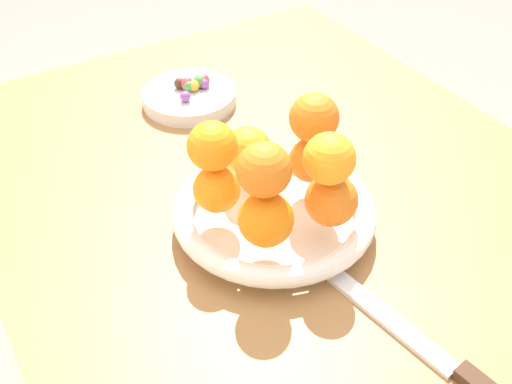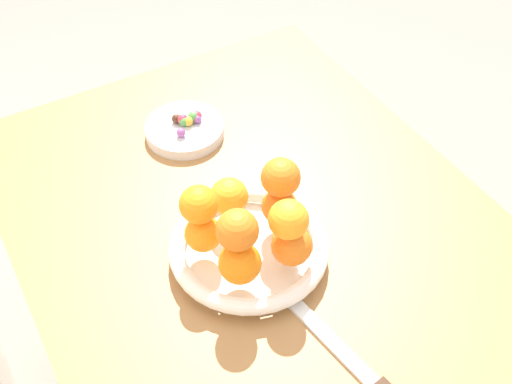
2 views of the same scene
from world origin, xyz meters
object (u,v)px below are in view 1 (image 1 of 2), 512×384
(orange_0, at_px, (331,200))
(knife, at_px, (442,361))
(candy_ball_1, at_px, (204,80))
(fruit_bowl, at_px, (274,213))
(candy_ball_2, at_px, (185,96))
(candy_dish, at_px, (189,97))
(candy_ball_7, at_px, (179,83))
(dining_table, at_px, (304,264))
(orange_4, at_px, (266,219))
(orange_3, at_px, (217,189))
(orange_6, at_px, (314,118))
(candy_ball_4, at_px, (193,86))
(candy_ball_5, at_px, (188,86))
(candy_ball_6, at_px, (187,84))
(orange_1, at_px, (312,160))
(orange_5, at_px, (329,159))
(orange_7, at_px, (264,170))
(candy_ball_3, at_px, (200,81))
(orange_2, at_px, (248,150))
(candy_ball_0, at_px, (204,84))
(orange_8, at_px, (212,146))

(orange_0, bearing_deg, knife, 179.25)
(candy_ball_1, bearing_deg, fruit_bowl, 167.93)
(fruit_bowl, distance_m, candy_ball_2, 0.29)
(candy_dish, distance_m, candy_ball_7, 0.03)
(dining_table, height_order, fruit_bowl, fruit_bowl)
(orange_4, height_order, candy_ball_2, orange_4)
(knife, bearing_deg, orange_3, 19.06)
(orange_6, xyz_separation_m, candy_ball_4, (0.30, 0.02, -0.10))
(candy_ball_5, bearing_deg, candy_ball_7, 30.26)
(candy_dish, xyz_separation_m, candy_ball_6, (0.00, -0.00, 0.02))
(orange_1, bearing_deg, dining_table, 142.61)
(candy_ball_1, bearing_deg, orange_1, 179.22)
(candy_ball_5, bearing_deg, orange_6, -174.91)
(orange_5, height_order, orange_6, orange_5)
(candy_dish, height_order, orange_3, orange_3)
(orange_5, height_order, candy_ball_1, orange_5)
(candy_dish, distance_m, candy_ball_1, 0.04)
(fruit_bowl, height_order, candy_ball_4, same)
(orange_7, height_order, knife, orange_7)
(candy_ball_5, relative_size, candy_ball_7, 1.04)
(candy_ball_3, relative_size, candy_ball_5, 1.14)
(orange_2, relative_size, candy_ball_7, 3.48)
(dining_table, height_order, orange_5, orange_5)
(dining_table, relative_size, candy_ball_2, 64.30)
(orange_4, bearing_deg, candy_ball_0, -16.76)
(candy_ball_7, distance_m, knife, 0.60)
(candy_ball_4, bearing_deg, orange_0, 178.73)
(orange_6, distance_m, candy_ball_4, 0.31)
(candy_ball_5, bearing_deg, candy_ball_1, -86.16)
(candy_ball_4, height_order, candy_ball_5, same)
(orange_1, bearing_deg, orange_7, 118.96)
(candy_ball_7, bearing_deg, candy_ball_2, 166.64)
(dining_table, height_order, orange_6, orange_6)
(orange_1, height_order, knife, orange_1)
(fruit_bowl, bearing_deg, orange_3, 67.71)
(candy_dish, distance_m, orange_2, 0.26)
(candy_ball_0, relative_size, knife, 0.06)
(orange_6, xyz_separation_m, orange_8, (0.01, 0.13, -0.00))
(fruit_bowl, relative_size, candy_ball_3, 11.89)
(fruit_bowl, relative_size, orange_3, 4.40)
(candy_ball_1, bearing_deg, candy_ball_5, 93.84)
(fruit_bowl, relative_size, orange_2, 4.08)
(candy_ball_5, bearing_deg, candy_ball_6, -4.72)
(orange_5, relative_size, orange_8, 1.01)
(orange_5, height_order, candy_ball_6, orange_5)
(orange_1, distance_m, candy_ball_3, 0.31)
(orange_8, height_order, knife, orange_8)
(candy_ball_1, height_order, candy_ball_2, candy_ball_1)
(orange_6, distance_m, candy_ball_2, 0.29)
(candy_ball_6, bearing_deg, orange_4, 167.23)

